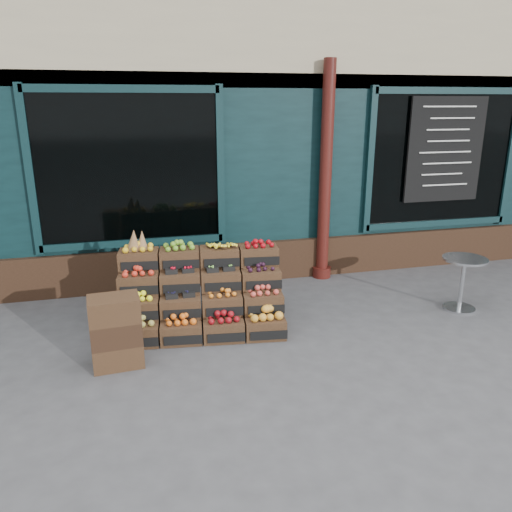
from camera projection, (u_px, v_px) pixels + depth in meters
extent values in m
plane|color=#454547|center=(288.00, 344.00, 5.63)|extent=(60.00, 60.00, 0.00)
cube|color=black|center=(209.00, 113.00, 9.73)|extent=(12.00, 6.00, 4.80)
cube|color=#C1B28C|center=(241.00, 9.00, 6.61)|extent=(12.00, 0.18, 2.00)
cube|color=black|center=(243.00, 182.00, 7.26)|extent=(12.00, 0.12, 3.00)
cube|color=black|center=(245.00, 262.00, 7.56)|extent=(12.00, 0.18, 0.60)
cube|color=black|center=(129.00, 169.00, 6.75)|extent=(2.40, 0.06, 2.00)
cube|color=black|center=(441.00, 159.00, 7.88)|extent=(2.40, 0.06, 2.00)
cylinder|color=#43130F|center=(326.00, 174.00, 7.33)|extent=(0.18, 0.18, 3.20)
cube|color=black|center=(445.00, 150.00, 7.76)|extent=(1.30, 0.04, 1.60)
cube|color=#402919|center=(138.00, 334.00, 5.61)|extent=(0.50, 0.37, 0.23)
cube|color=black|center=(137.00, 343.00, 5.46)|extent=(0.42, 0.07, 0.10)
cube|color=#9B903F|center=(137.00, 322.00, 5.56)|extent=(0.40, 0.29, 0.08)
cube|color=#402919|center=(181.00, 332.00, 5.67)|extent=(0.50, 0.37, 0.23)
cube|color=black|center=(181.00, 341.00, 5.51)|extent=(0.42, 0.07, 0.10)
cube|color=#DA5E16|center=(181.00, 319.00, 5.62)|extent=(0.40, 0.29, 0.08)
cube|color=#402919|center=(224.00, 330.00, 5.73)|extent=(0.50, 0.37, 0.23)
cube|color=black|center=(225.00, 338.00, 5.57)|extent=(0.42, 0.07, 0.10)
cube|color=maroon|center=(223.00, 317.00, 5.68)|extent=(0.40, 0.29, 0.09)
cube|color=#402919|center=(265.00, 327.00, 5.78)|extent=(0.50, 0.37, 0.23)
cube|color=black|center=(267.00, 336.00, 5.63)|extent=(0.42, 0.07, 0.10)
cube|color=orange|center=(265.00, 314.00, 5.73)|extent=(0.40, 0.29, 0.11)
cube|color=#402919|center=(138.00, 308.00, 5.73)|extent=(0.50, 0.37, 0.23)
cube|color=black|center=(137.00, 316.00, 5.57)|extent=(0.42, 0.07, 0.10)
cube|color=yellow|center=(138.00, 296.00, 5.68)|extent=(0.40, 0.29, 0.07)
cube|color=#402919|center=(181.00, 306.00, 5.79)|extent=(0.50, 0.37, 0.23)
cube|color=black|center=(181.00, 314.00, 5.63)|extent=(0.42, 0.07, 0.10)
cube|color=#1A183B|center=(180.00, 296.00, 5.75)|extent=(0.40, 0.29, 0.03)
cube|color=#402919|center=(222.00, 304.00, 5.84)|extent=(0.50, 0.37, 0.23)
cube|color=black|center=(223.00, 312.00, 5.69)|extent=(0.42, 0.07, 0.10)
cube|color=orange|center=(222.00, 293.00, 5.80)|extent=(0.40, 0.29, 0.06)
cube|color=#402919|center=(263.00, 302.00, 5.90)|extent=(0.50, 0.37, 0.23)
cube|color=black|center=(265.00, 310.00, 5.75)|extent=(0.42, 0.07, 0.10)
cube|color=#C44439|center=(263.00, 290.00, 5.86)|extent=(0.40, 0.29, 0.07)
cube|color=#402919|center=(139.00, 284.00, 5.84)|extent=(0.50, 0.37, 0.23)
cube|color=black|center=(137.00, 291.00, 5.69)|extent=(0.42, 0.07, 0.10)
cube|color=red|center=(138.00, 271.00, 5.80)|extent=(0.40, 0.29, 0.08)
cube|color=#402919|center=(180.00, 282.00, 5.90)|extent=(0.50, 0.37, 0.23)
cube|color=black|center=(180.00, 289.00, 5.75)|extent=(0.42, 0.07, 0.10)
cube|color=red|center=(180.00, 271.00, 5.86)|extent=(0.40, 0.29, 0.03)
cube|color=#402919|center=(221.00, 280.00, 5.96)|extent=(0.50, 0.37, 0.23)
cube|color=black|center=(222.00, 287.00, 5.80)|extent=(0.42, 0.07, 0.10)
cube|color=#79BD49|center=(220.00, 270.00, 5.92)|extent=(0.40, 0.29, 0.03)
cube|color=#402919|center=(261.00, 278.00, 6.02)|extent=(0.50, 0.37, 0.23)
cube|color=black|center=(262.00, 285.00, 5.86)|extent=(0.42, 0.07, 0.10)
cube|color=black|center=(261.00, 267.00, 5.97)|extent=(0.40, 0.29, 0.06)
cube|color=#402919|center=(139.00, 260.00, 5.96)|extent=(0.50, 0.37, 0.23)
cube|color=black|center=(138.00, 266.00, 5.81)|extent=(0.42, 0.07, 0.10)
cube|color=gold|center=(138.00, 247.00, 5.92)|extent=(0.40, 0.29, 0.08)
cube|color=#402919|center=(180.00, 258.00, 6.02)|extent=(0.50, 0.37, 0.23)
cube|color=black|center=(179.00, 265.00, 5.86)|extent=(0.42, 0.07, 0.10)
cube|color=#669B27|center=(179.00, 246.00, 5.97)|extent=(0.40, 0.29, 0.08)
cube|color=#402919|center=(219.00, 257.00, 6.08)|extent=(0.50, 0.37, 0.23)
cube|color=black|center=(220.00, 263.00, 5.92)|extent=(0.42, 0.07, 0.10)
cube|color=yellow|center=(219.00, 245.00, 6.03)|extent=(0.40, 0.29, 0.07)
cube|color=#402919|center=(258.00, 255.00, 6.13)|extent=(0.50, 0.37, 0.23)
cube|color=black|center=(260.00, 261.00, 5.98)|extent=(0.42, 0.07, 0.10)
cube|color=#A30911|center=(258.00, 244.00, 6.09)|extent=(0.40, 0.29, 0.07)
cube|color=black|center=(202.00, 323.00, 5.88)|extent=(1.93, 0.55, 0.23)
cube|color=black|center=(201.00, 308.00, 6.03)|extent=(1.93, 0.55, 0.46)
cube|color=black|center=(201.00, 293.00, 6.19)|extent=(1.93, 0.55, 0.69)
cone|color=olive|center=(134.00, 240.00, 5.88)|extent=(0.16, 0.16, 0.27)
cone|color=olive|center=(142.00, 240.00, 5.94)|extent=(0.14, 0.14, 0.23)
cube|color=#402919|center=(118.00, 354.00, 5.16)|extent=(0.53, 0.38, 0.25)
cube|color=black|center=(116.00, 332.00, 5.08)|extent=(0.53, 0.38, 0.25)
cube|color=#402919|center=(114.00, 309.00, 5.01)|extent=(0.53, 0.38, 0.25)
cylinder|color=silver|center=(459.00, 308.00, 6.58)|extent=(0.41, 0.41, 0.03)
cylinder|color=silver|center=(462.00, 284.00, 6.48)|extent=(0.06, 0.06, 0.67)
cylinder|color=silver|center=(465.00, 259.00, 6.38)|extent=(0.56, 0.56, 0.03)
imported|color=#134520|center=(165.00, 220.00, 7.52)|extent=(0.78, 0.64, 1.83)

